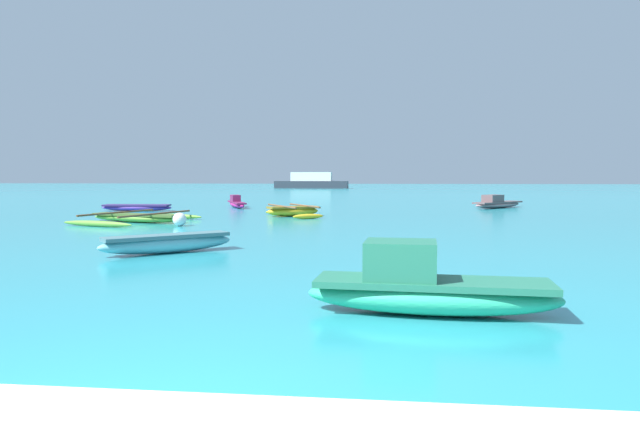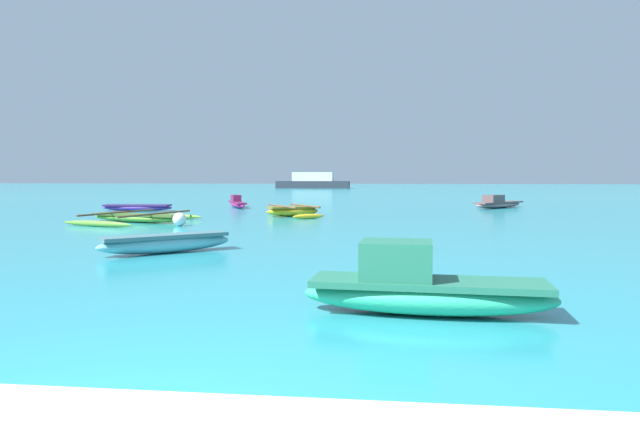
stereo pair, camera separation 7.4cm
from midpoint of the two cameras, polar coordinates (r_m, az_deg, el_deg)
name	(u,v)px [view 2 (the right image)]	position (r m, az deg, el deg)	size (l,w,h in m)	color
moored_boat_0	(422,288)	(7.12, 10.48, -7.38)	(3.13, 1.06, 0.89)	#2FB886
moored_boat_1	(137,218)	(21.76, -17.74, -0.39)	(3.97, 4.76, 0.37)	#639934
moored_boat_2	(137,207)	(28.80, -17.72, 0.60)	(3.44, 1.11, 0.31)	#54319B
moored_boat_3	(166,243)	(12.91, -14.97, -2.82)	(2.62, 2.37, 0.41)	#6AB4C3
moored_boat_4	(293,211)	(23.80, -2.62, 0.26)	(2.85, 3.57, 0.47)	gold
moored_boat_5	(237,203)	(30.84, -8.23, 1.04)	(1.95, 3.59, 0.66)	#B71F75
moored_boat_6	(498,203)	(31.29, 17.41, 0.98)	(3.23, 3.38, 0.70)	gray
mooring_buoy_0	(179,219)	(19.68, -13.78, -0.57)	(0.46, 0.46, 0.46)	white
distant_ferry	(313,182)	(77.52, -0.69, 3.19)	(9.95, 2.19, 2.19)	#2D333D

